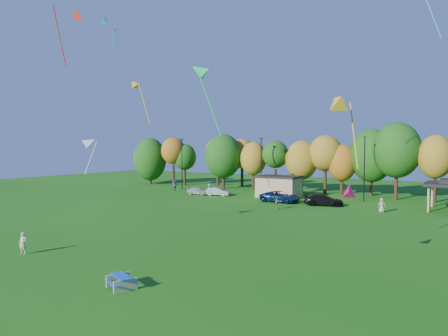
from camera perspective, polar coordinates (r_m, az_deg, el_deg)
The scene contains 21 objects.
ground at distance 23.90m, azimuth -8.54°, elevation -15.51°, with size 160.00×160.00×0.00m, color #19600F.
tree_line at distance 64.68m, azimuth 17.88°, elevation 1.39°, with size 93.57×10.55×11.15m.
lamp_posts at distance 58.65m, azimuth 19.41°, elevation 0.22°, with size 64.50×0.25×9.09m.
utility_building at distance 60.78m, azimuth 7.82°, elevation -2.63°, with size 6.30×4.30×3.25m.
picnic_table at distance 22.89m, azimuth -14.42°, elevation -15.35°, with size 2.01×1.87×0.70m.
kite_flyer at distance 31.97m, azimuth -26.79°, elevation -9.59°, with size 0.57×0.38×1.57m, color beige.
car_a at distance 63.81m, azimuth -3.71°, elevation -3.24°, with size 1.51×3.75×1.28m, color #BBBBBB.
car_b at distance 62.37m, azimuth -0.84°, elevation -3.39°, with size 1.33×3.82×1.26m, color #A4A4A9.
car_c at distance 55.40m, azimuth 7.99°, elevation -4.08°, with size 2.54×5.51×1.53m, color navy.
car_d at distance 53.34m, azimuth 14.04°, elevation -4.47°, with size 2.03×4.98×1.45m, color black.
far_person_0 at distance 70.62m, azimuth -6.96°, elevation -2.42°, with size 0.89×0.70×1.84m, color #4F55AE.
far_person_1 at distance 49.09m, azimuth 7.53°, elevation -4.97°, with size 0.92×0.38×1.57m, color #537C4C.
far_person_2 at distance 62.69m, azimuth -2.08°, elevation -3.12°, with size 1.15×0.66×1.78m, color #5782BF.
far_person_4 at distance 49.96m, azimuth 21.60°, elevation -4.95°, with size 0.82×0.53×1.68m, color tan.
kite_0 at distance 40.84m, azimuth -3.70°, elevation 13.60°, with size 4.39×2.78×7.58m.
kite_2 at distance 25.19m, azimuth 17.44°, elevation -3.00°, with size 1.12×1.36×1.19m.
kite_6 at distance 35.97m, azimuth -18.57°, elevation 3.43°, with size 1.97×1.87×3.48m.
kite_11 at distance 56.40m, azimuth -16.55°, elevation 19.45°, with size 1.25×2.55×4.30m.
kite_12 at distance 48.04m, azimuth -12.65°, elevation 11.50°, with size 3.12×1.09×5.32m.
kite_14 at distance 28.58m, azimuth 15.91°, elevation 9.02°, with size 2.50×3.18×5.56m.
kite_15 at distance 47.65m, azimuth -20.34°, elevation 19.87°, with size 1.97×3.67×6.34m.
Camera 1 is at (14.78, -17.18, 7.58)m, focal length 32.00 mm.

